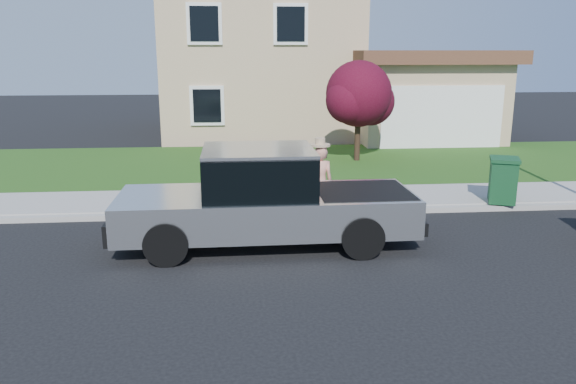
{
  "coord_description": "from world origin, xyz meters",
  "views": [
    {
      "loc": [
        -0.98,
        -9.29,
        3.63
      ],
      "look_at": [
        -0.15,
        0.33,
        1.2
      ],
      "focal_mm": 35.0,
      "sensor_mm": 36.0,
      "label": 1
    }
  ],
  "objects_px": {
    "pickup_truck": "(265,201)",
    "woman": "(320,181)",
    "ornamental_tree": "(360,97)",
    "trash_bin": "(503,180)"
  },
  "relations": [
    {
      "from": "ornamental_tree",
      "to": "trash_bin",
      "type": "distance_m",
      "value": 6.32
    },
    {
      "from": "pickup_truck",
      "to": "ornamental_tree",
      "type": "relative_size",
      "value": 1.77
    },
    {
      "from": "woman",
      "to": "trash_bin",
      "type": "xyz_separation_m",
      "value": [
        4.43,
        0.5,
        -0.17
      ]
    },
    {
      "from": "pickup_truck",
      "to": "trash_bin",
      "type": "relative_size",
      "value": 5.43
    },
    {
      "from": "trash_bin",
      "to": "pickup_truck",
      "type": "bearing_deg",
      "value": -138.38
    },
    {
      "from": "ornamental_tree",
      "to": "pickup_truck",
      "type": "bearing_deg",
      "value": -113.73
    },
    {
      "from": "woman",
      "to": "trash_bin",
      "type": "distance_m",
      "value": 4.47
    },
    {
      "from": "pickup_truck",
      "to": "woman",
      "type": "relative_size",
      "value": 3.18
    },
    {
      "from": "ornamental_tree",
      "to": "trash_bin",
      "type": "bearing_deg",
      "value": -68.4
    },
    {
      "from": "pickup_truck",
      "to": "ornamental_tree",
      "type": "xyz_separation_m",
      "value": [
        3.44,
        7.84,
        1.3
      ]
    }
  ]
}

